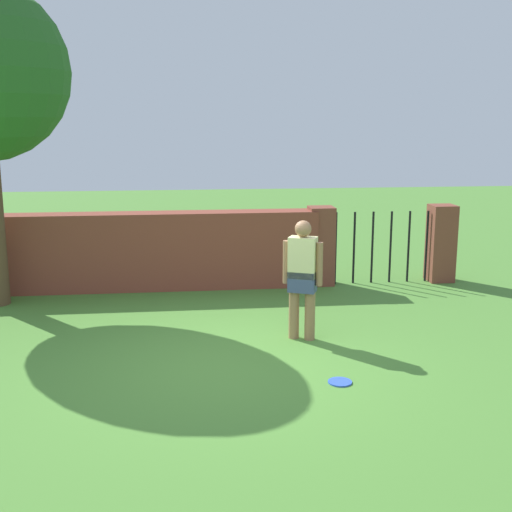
{
  "coord_description": "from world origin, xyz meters",
  "views": [
    {
      "loc": [
        -0.5,
        -7.45,
        2.93
      ],
      "look_at": [
        0.54,
        1.63,
        1.0
      ],
      "focal_mm": 45.94,
      "sensor_mm": 36.0,
      "label": 1
    }
  ],
  "objects": [
    {
      "name": "fence_gate",
      "position": [
        3.06,
        3.79,
        0.7
      ],
      "size": [
        2.67,
        0.44,
        1.4
      ],
      "color": "brown",
      "rests_on": "ground"
    },
    {
      "name": "brick_wall",
      "position": [
        -1.5,
        3.79,
        0.67
      ],
      "size": [
        6.69,
        0.5,
        1.35
      ],
      "primitive_type": "cube",
      "color": "brown",
      "rests_on": "ground"
    },
    {
      "name": "person",
      "position": [
        1.07,
        0.88,
        0.9
      ],
      "size": [
        0.5,
        0.35,
        1.62
      ],
      "rotation": [
        0.0,
        0.0,
        2.73
      ],
      "color": "#9E704C",
      "rests_on": "ground"
    },
    {
      "name": "frisbee_blue",
      "position": [
        1.23,
        -0.67,
        0.01
      ],
      "size": [
        0.27,
        0.27,
        0.02
      ],
      "primitive_type": "cylinder",
      "color": "blue",
      "rests_on": "ground"
    },
    {
      "name": "ground_plane",
      "position": [
        0.0,
        0.0,
        0.0
      ],
      "size": [
        40.0,
        40.0,
        0.0
      ],
      "primitive_type": "plane",
      "color": "#4C8433"
    }
  ]
}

